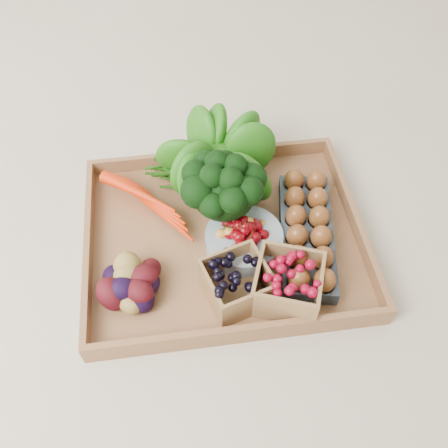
{
  "coord_description": "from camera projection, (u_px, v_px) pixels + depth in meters",
  "views": [
    {
      "loc": [
        -0.08,
        -0.59,
        0.83
      ],
      "look_at": [
        0.0,
        0.0,
        0.06
      ],
      "focal_mm": 40.0,
      "sensor_mm": 36.0,
      "label": 1
    }
  ],
  "objects": [
    {
      "name": "cherry_bowl",
      "position": [
        244.0,
        241.0,
        0.98
      ],
      "size": [
        0.15,
        0.15,
        0.04
      ],
      "primitive_type": "cylinder",
      "color": "#8C9EA5",
      "rests_on": "tray"
    },
    {
      "name": "ground",
      "position": [
        224.0,
        242.0,
        1.03
      ],
      "size": [
        4.0,
        4.0,
        0.0
      ],
      "primitive_type": "plane",
      "color": "beige",
      "rests_on": "ground"
    },
    {
      "name": "punnet_raspberry",
      "position": [
        288.0,
        284.0,
        0.9
      ],
      "size": [
        0.15,
        0.15,
        0.08
      ],
      "primitive_type": "cube",
      "rotation": [
        0.0,
        0.0,
        -0.36
      ],
      "color": "maroon",
      "rests_on": "tray"
    },
    {
      "name": "potatoes",
      "position": [
        133.0,
        282.0,
        0.9
      ],
      "size": [
        0.14,
        0.14,
        0.08
      ],
      "primitive_type": null,
      "color": "#37080D",
      "rests_on": "tray"
    },
    {
      "name": "lettuce",
      "position": [
        218.0,
        154.0,
        1.04
      ],
      "size": [
        0.17,
        0.17,
        0.17
      ],
      "primitive_type": "sphere",
      "color": "#235B0E",
      "rests_on": "tray"
    },
    {
      "name": "punnet_blackberry",
      "position": [
        237.0,
        283.0,
        0.9
      ],
      "size": [
        0.14,
        0.14,
        0.08
      ],
      "primitive_type": "cube",
      "rotation": [
        0.0,
        0.0,
        0.29
      ],
      "color": "black",
      "rests_on": "tray"
    },
    {
      "name": "broccoli",
      "position": [
        224.0,
        202.0,
        0.99
      ],
      "size": [
        0.16,
        0.16,
        0.13
      ],
      "primitive_type": null,
      "color": "black",
      "rests_on": "tray"
    },
    {
      "name": "egg_carton",
      "position": [
        306.0,
        235.0,
        1.0
      ],
      "size": [
        0.15,
        0.31,
        0.03
      ],
      "primitive_type": "cube",
      "rotation": [
        0.0,
        0.0,
        -0.18
      ],
      "color": "#394149",
      "rests_on": "tray"
    },
    {
      "name": "carrots",
      "position": [
        154.0,
        205.0,
        1.04
      ],
      "size": [
        0.18,
        0.13,
        0.04
      ],
      "primitive_type": null,
      "color": "red",
      "rests_on": "tray"
    },
    {
      "name": "tray",
      "position": [
        224.0,
        240.0,
        1.02
      ],
      "size": [
        0.55,
        0.45,
        0.01
      ],
      "primitive_type": "cube",
      "color": "#90613C",
      "rests_on": "ground"
    }
  ]
}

